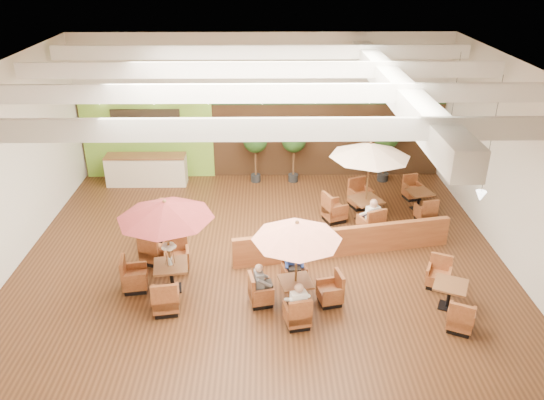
{
  "coord_description": "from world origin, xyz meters",
  "views": [
    {
      "loc": [
        0.09,
        -13.58,
        8.29
      ],
      "look_at": [
        0.3,
        0.5,
        1.5
      ],
      "focal_mm": 35.0,
      "sensor_mm": 36.0,
      "label": 1
    }
  ],
  "objects_px": {
    "diner_1": "(294,260)",
    "diner_2": "(261,280)",
    "diner_4": "(372,214)",
    "table_5": "(419,201)",
    "topiary_0": "(255,143)",
    "table_0": "(164,227)",
    "table_1": "(297,248)",
    "topiary_1": "(294,142)",
    "diner_3": "(372,215)",
    "diner_0": "(298,300)",
    "table_3": "(159,231)",
    "table_2": "(367,165)",
    "booth_divider": "(344,242)",
    "table_4": "(449,296)",
    "topiary_2": "(386,138)",
    "service_counter": "(147,170)"
  },
  "relations": [
    {
      "from": "service_counter",
      "to": "table_4",
      "type": "height_order",
      "value": "service_counter"
    },
    {
      "from": "table_0",
      "to": "table_4",
      "type": "xyz_separation_m",
      "value": [
        7.15,
        -0.88,
        -1.56
      ]
    },
    {
      "from": "table_2",
      "to": "diner_3",
      "type": "distance_m",
      "value": 1.62
    },
    {
      "from": "table_3",
      "to": "table_4",
      "type": "xyz_separation_m",
      "value": [
        7.81,
        -3.19,
        -0.16
      ]
    },
    {
      "from": "topiary_1",
      "to": "diner_1",
      "type": "xyz_separation_m",
      "value": [
        -0.34,
        -6.93,
        -0.85
      ]
    },
    {
      "from": "table_2",
      "to": "table_3",
      "type": "bearing_deg",
      "value": 170.97
    },
    {
      "from": "table_0",
      "to": "diner_3",
      "type": "distance_m",
      "value": 6.59
    },
    {
      "from": "table_0",
      "to": "topiary_1",
      "type": "height_order",
      "value": "table_0"
    },
    {
      "from": "diner_1",
      "to": "diner_2",
      "type": "relative_size",
      "value": 1.03
    },
    {
      "from": "service_counter",
      "to": "table_2",
      "type": "height_order",
      "value": "table_2"
    },
    {
      "from": "diner_2",
      "to": "table_4",
      "type": "bearing_deg",
      "value": 75.3
    },
    {
      "from": "service_counter",
      "to": "table_1",
      "type": "bearing_deg",
      "value": -55.37
    },
    {
      "from": "diner_2",
      "to": "diner_3",
      "type": "height_order",
      "value": "diner_3"
    },
    {
      "from": "diner_4",
      "to": "table_3",
      "type": "bearing_deg",
      "value": 162.76
    },
    {
      "from": "booth_divider",
      "to": "table_2",
      "type": "height_order",
      "value": "table_2"
    },
    {
      "from": "table_5",
      "to": "diner_2",
      "type": "bearing_deg",
      "value": -150.92
    },
    {
      "from": "topiary_1",
      "to": "diner_3",
      "type": "height_order",
      "value": "topiary_1"
    },
    {
      "from": "booth_divider",
      "to": "table_3",
      "type": "height_order",
      "value": "table_3"
    },
    {
      "from": "table_4",
      "to": "table_2",
      "type": "bearing_deg",
      "value": 131.21
    },
    {
      "from": "table_2",
      "to": "table_3",
      "type": "height_order",
      "value": "table_2"
    },
    {
      "from": "table_3",
      "to": "table_1",
      "type": "bearing_deg",
      "value": -16.86
    },
    {
      "from": "booth_divider",
      "to": "table_1",
      "type": "height_order",
      "value": "table_1"
    },
    {
      "from": "table_0",
      "to": "diner_3",
      "type": "bearing_deg",
      "value": 16.59
    },
    {
      "from": "topiary_2",
      "to": "diner_4",
      "type": "height_order",
      "value": "topiary_2"
    },
    {
      "from": "diner_1",
      "to": "diner_3",
      "type": "height_order",
      "value": "diner_1"
    },
    {
      "from": "table_4",
      "to": "diner_1",
      "type": "relative_size",
      "value": 3.39
    },
    {
      "from": "topiary_2",
      "to": "table_0",
      "type": "bearing_deg",
      "value": -134.98
    },
    {
      "from": "table_0",
      "to": "diner_1",
      "type": "xyz_separation_m",
      "value": [
        3.3,
        0.2,
        -1.16
      ]
    },
    {
      "from": "diner_1",
      "to": "diner_3",
      "type": "relative_size",
      "value": 1.01
    },
    {
      "from": "diner_2",
      "to": "diner_4",
      "type": "relative_size",
      "value": 0.86
    },
    {
      "from": "diner_1",
      "to": "diner_2",
      "type": "distance_m",
      "value": 1.24
    },
    {
      "from": "service_counter",
      "to": "diner_3",
      "type": "relative_size",
      "value": 4.05
    },
    {
      "from": "table_0",
      "to": "diner_2",
      "type": "relative_size",
      "value": 3.67
    },
    {
      "from": "table_4",
      "to": "diner_0",
      "type": "bearing_deg",
      "value": -145.18
    },
    {
      "from": "table_0",
      "to": "diner_4",
      "type": "relative_size",
      "value": 3.17
    },
    {
      "from": "topiary_1",
      "to": "diner_3",
      "type": "distance_m",
      "value": 4.94
    },
    {
      "from": "booth_divider",
      "to": "diner_4",
      "type": "bearing_deg",
      "value": 37.34
    },
    {
      "from": "topiary_2",
      "to": "diner_1",
      "type": "xyz_separation_m",
      "value": [
        -3.82,
        -6.93,
        -1.01
      ]
    },
    {
      "from": "topiary_0",
      "to": "diner_0",
      "type": "distance_m",
      "value": 8.79
    },
    {
      "from": "table_3",
      "to": "service_counter",
      "type": "bearing_deg",
      "value": 125.78
    },
    {
      "from": "diner_0",
      "to": "diner_3",
      "type": "bearing_deg",
      "value": 41.84
    },
    {
      "from": "diner_3",
      "to": "topiary_0",
      "type": "bearing_deg",
      "value": 111.92
    },
    {
      "from": "table_2",
      "to": "diner_1",
      "type": "distance_m",
      "value": 4.56
    },
    {
      "from": "diner_0",
      "to": "diner_1",
      "type": "relative_size",
      "value": 1.04
    },
    {
      "from": "diner_2",
      "to": "table_0",
      "type": "bearing_deg",
      "value": -117.76
    },
    {
      "from": "service_counter",
      "to": "table_1",
      "type": "distance_m",
      "value": 9.3
    },
    {
      "from": "table_0",
      "to": "table_1",
      "type": "xyz_separation_m",
      "value": [
        3.3,
        -0.68,
        -0.24
      ]
    },
    {
      "from": "table_4",
      "to": "topiary_0",
      "type": "bearing_deg",
      "value": 146.7
    },
    {
      "from": "table_5",
      "to": "topiary_0",
      "type": "distance_m",
      "value": 6.31
    },
    {
      "from": "table_5",
      "to": "diner_0",
      "type": "bearing_deg",
      "value": -141.63
    }
  ]
}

